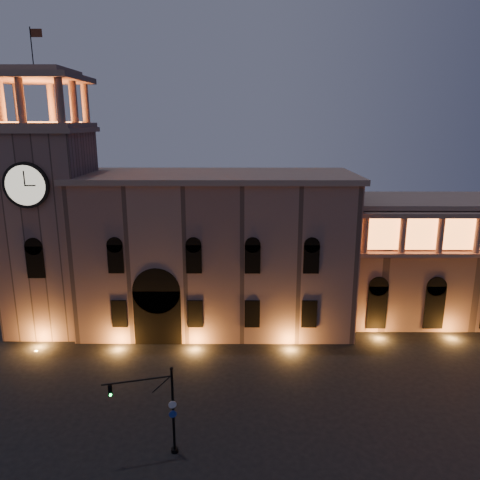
% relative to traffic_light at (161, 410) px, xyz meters
% --- Properties ---
extents(ground, '(160.00, 160.00, 0.00)m').
position_rel_traffic_light_xyz_m(ground, '(4.73, 1.09, -3.57)').
color(ground, black).
rests_on(ground, ground).
extents(government_building, '(30.80, 12.80, 17.60)m').
position_rel_traffic_light_xyz_m(government_building, '(2.65, 23.02, 5.20)').
color(government_building, '#836055').
rests_on(government_building, ground).
extents(clock_tower, '(9.80, 9.80, 32.40)m').
position_rel_traffic_light_xyz_m(clock_tower, '(-15.77, 22.07, 8.93)').
color(clock_tower, '#836055').
rests_on(clock_tower, ground).
extents(traffic_light, '(4.82, 1.50, 6.80)m').
position_rel_traffic_light_xyz_m(traffic_light, '(0.00, 0.00, 0.00)').
color(traffic_light, black).
rests_on(traffic_light, ground).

